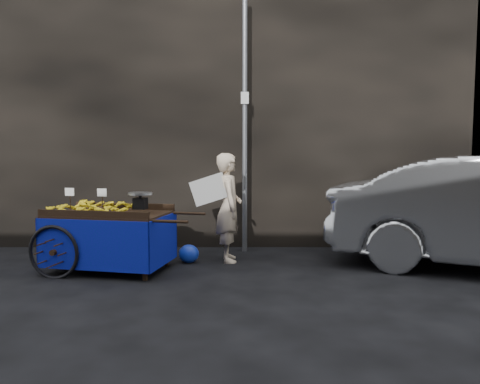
{
  "coord_description": "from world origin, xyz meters",
  "views": [
    {
      "loc": [
        0.22,
        -6.02,
        1.58
      ],
      "look_at": [
        0.23,
        0.5,
        1.01
      ],
      "focal_mm": 35.0,
      "sensor_mm": 36.0,
      "label": 1
    }
  ],
  "objects": [
    {
      "name": "street_pole",
      "position": [
        0.3,
        1.3,
        2.01
      ],
      "size": [
        0.12,
        0.1,
        4.0
      ],
      "color": "slate",
      "rests_on": "ground"
    },
    {
      "name": "banana_cart",
      "position": [
        -1.55,
        0.11,
        0.69
      ],
      "size": [
        2.21,
        1.32,
        1.12
      ],
      "rotation": [
        0.0,
        0.0,
        -0.21
      ],
      "color": "black",
      "rests_on": "ground"
    },
    {
      "name": "plastic_bag",
      "position": [
        -0.5,
        0.51,
        0.13
      ],
      "size": [
        0.29,
        0.23,
        0.26
      ],
      "primitive_type": "ellipsoid",
      "color": "#1A35C3",
      "rests_on": "ground"
    },
    {
      "name": "building_wall",
      "position": [
        0.39,
        2.6,
        2.5
      ],
      "size": [
        13.5,
        2.0,
        5.0
      ],
      "color": "black",
      "rests_on": "ground"
    },
    {
      "name": "vendor",
      "position": [
        0.06,
        0.63,
        0.78
      ],
      "size": [
        0.78,
        0.61,
        1.56
      ],
      "rotation": [
        0.0,
        0.0,
        1.69
      ],
      "color": "beige",
      "rests_on": "ground"
    },
    {
      "name": "ground",
      "position": [
        0.0,
        0.0,
        0.0
      ],
      "size": [
        80.0,
        80.0,
        0.0
      ],
      "primitive_type": "plane",
      "color": "black",
      "rests_on": "ground"
    }
  ]
}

